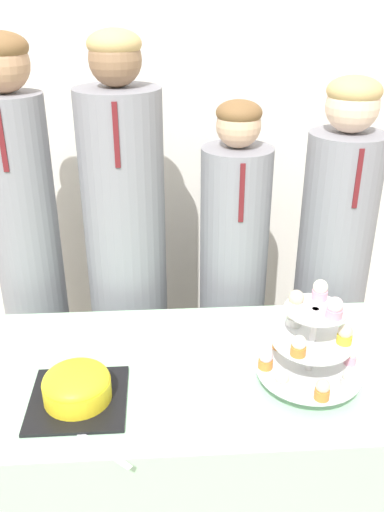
% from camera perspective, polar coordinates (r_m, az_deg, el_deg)
% --- Properties ---
extents(wall_back, '(9.00, 0.06, 2.70)m').
position_cam_1_polar(wall_back, '(2.52, -2.56, 16.70)').
color(wall_back, silver).
rests_on(wall_back, ground_plane).
extents(table, '(1.46, 0.71, 0.70)m').
position_cam_1_polar(table, '(1.96, -1.11, -19.93)').
color(table, '#A8DBB2').
rests_on(table, ground_plane).
extents(round_cake, '(0.28, 0.28, 0.11)m').
position_cam_1_polar(round_cake, '(1.61, -12.02, -13.30)').
color(round_cake, black).
rests_on(round_cake, table).
extents(cake_knife, '(0.22, 0.20, 0.01)m').
position_cam_1_polar(cake_knife, '(1.54, -11.66, -17.89)').
color(cake_knife, silver).
rests_on(cake_knife, table).
extents(cupcake_stand, '(0.31, 0.31, 0.32)m').
position_cam_1_polar(cupcake_stand, '(1.62, 12.41, -9.12)').
color(cupcake_stand, silver).
rests_on(cupcake_stand, table).
extents(student_0, '(0.25, 0.26, 1.65)m').
position_cam_1_polar(student_0, '(2.24, -16.73, -0.10)').
color(student_0, gray).
rests_on(student_0, ground_plane).
extents(student_1, '(0.32, 0.32, 1.65)m').
position_cam_1_polar(student_1, '(2.20, -6.86, -0.53)').
color(student_1, gray).
rests_on(student_1, ground_plane).
extents(student_2, '(0.27, 0.28, 1.41)m').
position_cam_1_polar(student_2, '(2.27, 4.30, -2.75)').
color(student_2, gray).
rests_on(student_2, ground_plane).
extents(student_3, '(0.30, 0.30, 1.49)m').
position_cam_1_polar(student_3, '(2.33, 14.48, -1.38)').
color(student_3, gray).
rests_on(student_3, ground_plane).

